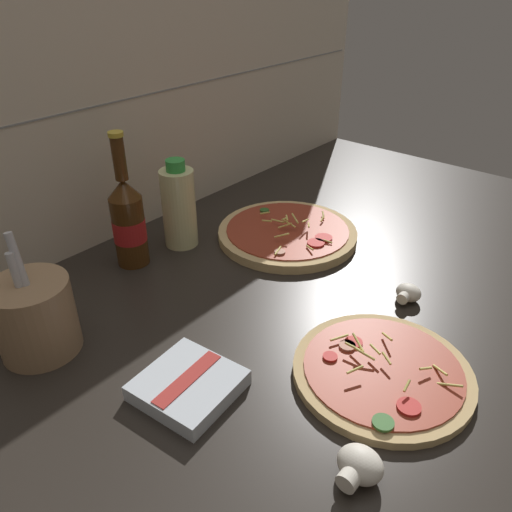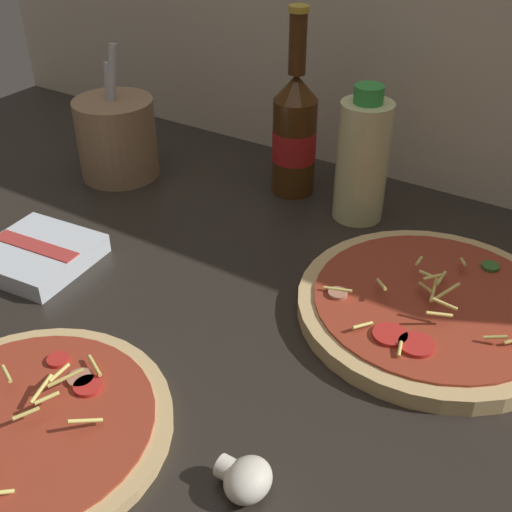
% 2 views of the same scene
% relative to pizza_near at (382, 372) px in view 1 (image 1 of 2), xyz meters
% --- Properties ---
extents(counter_slab, '(1.60, 0.90, 0.03)m').
position_rel_pizza_near_xyz_m(counter_slab, '(0.09, 0.18, -0.02)').
color(counter_slab, '#28231E').
rests_on(counter_slab, ground).
extents(tile_backsplash, '(1.60, 0.01, 0.60)m').
position_rel_pizza_near_xyz_m(tile_backsplash, '(0.09, 0.64, 0.27)').
color(tile_backsplash, beige).
rests_on(tile_backsplash, ground).
extents(pizza_near, '(0.25, 0.25, 0.04)m').
position_rel_pizza_near_xyz_m(pizza_near, '(0.00, 0.00, 0.00)').
color(pizza_near, tan).
rests_on(pizza_near, counter_slab).
extents(pizza_far, '(0.29, 0.29, 0.05)m').
position_rel_pizza_near_xyz_m(pizza_far, '(0.24, 0.35, 0.00)').
color(pizza_far, tan).
rests_on(pizza_far, counter_slab).
extents(beer_bottle, '(0.06, 0.06, 0.26)m').
position_rel_pizza_near_xyz_m(beer_bottle, '(-0.03, 0.52, 0.08)').
color(beer_bottle, '#47280F').
rests_on(beer_bottle, counter_slab).
extents(oil_bottle, '(0.07, 0.07, 0.18)m').
position_rel_pizza_near_xyz_m(oil_bottle, '(0.08, 0.50, 0.08)').
color(oil_bottle, beige).
rests_on(oil_bottle, counter_slab).
extents(mushroom_left, '(0.05, 0.04, 0.03)m').
position_rel_pizza_near_xyz_m(mushroom_left, '(0.19, 0.05, 0.01)').
color(mushroom_left, white).
rests_on(mushroom_left, counter_slab).
extents(mushroom_right, '(0.06, 0.05, 0.04)m').
position_rel_pizza_near_xyz_m(mushroom_right, '(-0.16, -0.06, 0.01)').
color(mushroom_right, white).
rests_on(mushroom_right, counter_slab).
extents(utensil_crock, '(0.12, 0.12, 0.20)m').
position_rel_pizza_near_xyz_m(utensil_crock, '(-0.28, 0.42, 0.05)').
color(utensil_crock, '#9E7A56').
rests_on(utensil_crock, counter_slab).
extents(dish_towel, '(0.13, 0.13, 0.03)m').
position_rel_pizza_near_xyz_m(dish_towel, '(-0.20, 0.19, 0.00)').
color(dish_towel, silver).
rests_on(dish_towel, counter_slab).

